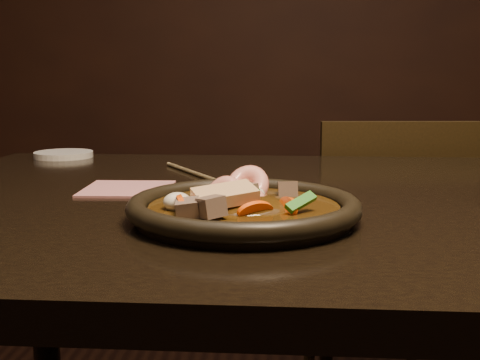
{
  "coord_description": "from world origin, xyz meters",
  "views": [
    {
      "loc": [
        -0.18,
        -0.89,
        0.93
      ],
      "look_at": [
        -0.23,
        -0.16,
        0.8
      ],
      "focal_mm": 45.0,
      "sensor_mm": 36.0,
      "label": 1
    }
  ],
  "objects": [
    {
      "name": "table",
      "position": [
        0.0,
        0.0,
        0.67
      ],
      "size": [
        1.6,
        0.9,
        0.75
      ],
      "color": "black",
      "rests_on": "floor"
    },
    {
      "name": "chair",
      "position": [
        0.08,
        0.63,
        0.45
      ],
      "size": [
        0.42,
        0.42,
        0.82
      ],
      "rotation": [
        0.0,
        0.0,
        3.22
      ],
      "color": "black",
      "rests_on": "floor"
    },
    {
      "name": "plate",
      "position": [
        -0.23,
        -0.17,
        0.76
      ],
      "size": [
        0.29,
        0.29,
        0.03
      ],
      "color": "black",
      "rests_on": "table"
    },
    {
      "name": "stirfry",
      "position": [
        -0.24,
        -0.17,
        0.77
      ],
      "size": [
        0.18,
        0.19,
        0.07
      ],
      "color": "#311F09",
      "rests_on": "plate"
    },
    {
      "name": "saucer_left",
      "position": [
        -0.66,
        0.39,
        0.76
      ],
      "size": [
        0.13,
        0.13,
        0.01
      ],
      "primitive_type": "cylinder",
      "color": "silver",
      "rests_on": "table"
    },
    {
      "name": "chopsticks",
      "position": [
        -0.34,
        0.17,
        0.75
      ],
      "size": [
        0.14,
        0.22,
        0.01
      ],
      "rotation": [
        0.0,
        0.0,
        0.56
      ],
      "color": "#9E875A",
      "rests_on": "table"
    },
    {
      "name": "napkin",
      "position": [
        -0.42,
        0.02,
        0.75
      ],
      "size": [
        0.14,
        0.14,
        0.0
      ],
      "primitive_type": "cube",
      "rotation": [
        0.0,
        0.0,
        0.04
      ],
      "color": "#AB696C",
      "rests_on": "table"
    }
  ]
}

